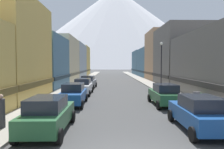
# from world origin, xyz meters

# --- Properties ---
(sidewalk_left) EXTENTS (2.50, 100.00, 0.15)m
(sidewalk_left) POSITION_xyz_m (-6.25, 35.00, 0.07)
(sidewalk_left) COLOR gray
(sidewalk_left) RESTS_ON ground
(sidewalk_right) EXTENTS (2.50, 100.00, 0.15)m
(sidewalk_right) POSITION_xyz_m (6.25, 35.00, 0.07)
(sidewalk_right) COLOR gray
(sidewalk_right) RESTS_ON ground
(storefront_left_2) EXTENTS (8.10, 9.67, 7.43)m
(storefront_left_2) POSITION_xyz_m (-11.40, 22.55, 3.58)
(storefront_left_2) COLOR slate
(storefront_left_2) RESTS_ON ground
(storefront_left_3) EXTENTS (9.68, 11.24, 8.60)m
(storefront_left_3) POSITION_xyz_m (-12.19, 33.04, 4.15)
(storefront_left_3) COLOR beige
(storefront_left_3) RESTS_ON ground
(storefront_left_4) EXTENTS (10.16, 13.99, 8.72)m
(storefront_left_4) POSITION_xyz_m (-12.43, 45.86, 4.21)
(storefront_left_4) COLOR #99A5B2
(storefront_left_4) RESTS_ON ground
(storefront_left_5) EXTENTS (8.67, 10.38, 9.12)m
(storefront_left_5) POSITION_xyz_m (-11.69, 58.36, 4.40)
(storefront_left_5) COLOR #D8B259
(storefront_left_5) RESTS_ON ground
(storefront_right_2) EXTENTS (8.08, 10.41, 9.50)m
(storefront_right_2) POSITION_xyz_m (11.39, 26.44, 4.59)
(storefront_right_2) COLOR #66605B
(storefront_right_2) RESTS_ON ground
(storefront_right_3) EXTENTS (6.78, 9.55, 10.46)m
(storefront_right_3) POSITION_xyz_m (10.74, 36.57, 5.06)
(storefront_right_3) COLOR tan
(storefront_right_3) RESTS_ON ground
(storefront_right_4) EXTENTS (9.01, 13.63, 7.72)m
(storefront_right_4) POSITION_xyz_m (11.85, 48.28, 3.72)
(storefront_right_4) COLOR slate
(storefront_right_4) RESTS_ON ground
(storefront_right_5) EXTENTS (7.61, 13.37, 7.97)m
(storefront_right_5) POSITION_xyz_m (11.16, 62.13, 3.84)
(storefront_right_5) COLOR slate
(storefront_right_5) RESTS_ON ground
(car_left_0) EXTENTS (2.11, 4.42, 1.78)m
(car_left_0) POSITION_xyz_m (-3.80, 3.22, 0.90)
(car_left_0) COLOR #265933
(car_left_0) RESTS_ON ground
(car_left_1) EXTENTS (2.11, 4.42, 1.78)m
(car_left_1) POSITION_xyz_m (-3.80, 10.12, 0.90)
(car_left_1) COLOR #19478C
(car_left_1) RESTS_ON ground
(car_left_2) EXTENTS (2.11, 4.42, 1.78)m
(car_left_2) POSITION_xyz_m (-3.80, 16.20, 0.90)
(car_left_2) COLOR silver
(car_left_2) RESTS_ON ground
(car_left_3) EXTENTS (2.24, 4.48, 1.78)m
(car_left_3) POSITION_xyz_m (-3.80, 22.14, 0.90)
(car_left_3) COLOR slate
(car_left_3) RESTS_ON ground
(car_right_0) EXTENTS (2.10, 4.42, 1.78)m
(car_right_0) POSITION_xyz_m (3.80, 3.39, 0.90)
(car_right_0) COLOR #19478C
(car_right_0) RESTS_ON ground
(car_right_1) EXTENTS (2.09, 4.42, 1.78)m
(car_right_1) POSITION_xyz_m (3.80, 9.79, 0.90)
(car_right_1) COLOR #265933
(car_right_1) RESTS_ON ground
(parking_meter_near) EXTENTS (0.14, 0.10, 1.33)m
(parking_meter_near) POSITION_xyz_m (5.75, 4.71, 1.01)
(parking_meter_near) COLOR #595960
(parking_meter_near) RESTS_ON sidewalk_right
(trash_bin_right) EXTENTS (0.59, 0.59, 0.98)m
(trash_bin_right) POSITION_xyz_m (6.35, 9.61, 0.64)
(trash_bin_right) COLOR #4C5156
(trash_bin_right) RESTS_ON sidewalk_right
(potted_plant_0) EXTENTS (0.55, 0.55, 0.83)m
(potted_plant_0) POSITION_xyz_m (7.00, 10.57, 0.62)
(potted_plant_0) COLOR brown
(potted_plant_0) RESTS_ON sidewalk_right
(pedestrian_0) EXTENTS (0.36, 0.36, 1.71)m
(pedestrian_0) POSITION_xyz_m (-6.25, 3.49, 0.94)
(pedestrian_0) COLOR #333338
(pedestrian_0) RESTS_ON sidewalk_left
(streetlamp_right) EXTENTS (0.36, 0.36, 5.86)m
(streetlamp_right) POSITION_xyz_m (5.35, 17.11, 3.99)
(streetlamp_right) COLOR black
(streetlamp_right) RESTS_ON sidewalk_right
(mountain_backdrop) EXTENTS (256.38, 256.38, 102.43)m
(mountain_backdrop) POSITION_xyz_m (7.04, 260.00, 51.21)
(mountain_backdrop) COLOR silver
(mountain_backdrop) RESTS_ON ground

